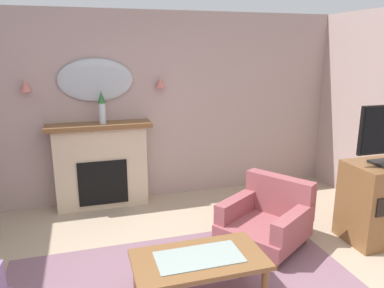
{
  "coord_description": "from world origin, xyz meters",
  "views": [
    {
      "loc": [
        -0.78,
        -2.37,
        2.12
      ],
      "look_at": [
        0.39,
        1.53,
        1.06
      ],
      "focal_mm": 34.81,
      "sensor_mm": 36.0,
      "label": 1
    }
  ],
  "objects_px": {
    "fireplace": "(102,166)",
    "wall_sconce_left": "(25,86)",
    "coffee_table": "(199,263)",
    "mantel_vase_left": "(102,106)",
    "wall_mirror": "(96,80)",
    "armchair_near_fireplace": "(268,217)",
    "wall_sconce_right": "(160,83)",
    "tv_cabinet": "(382,202)"
  },
  "relations": [
    {
      "from": "fireplace",
      "to": "wall_sconce_left",
      "type": "relative_size",
      "value": 9.71
    },
    {
      "from": "coffee_table",
      "to": "mantel_vase_left",
      "type": "bearing_deg",
      "value": 104.33
    },
    {
      "from": "mantel_vase_left",
      "to": "wall_sconce_left",
      "type": "relative_size",
      "value": 3.06
    },
    {
      "from": "wall_mirror",
      "to": "armchair_near_fireplace",
      "type": "distance_m",
      "value": 2.77
    },
    {
      "from": "mantel_vase_left",
      "to": "coffee_table",
      "type": "bearing_deg",
      "value": -75.67
    },
    {
      "from": "wall_sconce_right",
      "to": "coffee_table",
      "type": "relative_size",
      "value": 0.13
    },
    {
      "from": "fireplace",
      "to": "wall_mirror",
      "type": "relative_size",
      "value": 1.42
    },
    {
      "from": "armchair_near_fireplace",
      "to": "tv_cabinet",
      "type": "bearing_deg",
      "value": -13.51
    },
    {
      "from": "fireplace",
      "to": "wall_mirror",
      "type": "distance_m",
      "value": 1.15
    },
    {
      "from": "wall_sconce_right",
      "to": "armchair_near_fireplace",
      "type": "relative_size",
      "value": 0.12
    },
    {
      "from": "wall_sconce_left",
      "to": "tv_cabinet",
      "type": "relative_size",
      "value": 0.16
    },
    {
      "from": "wall_mirror",
      "to": "wall_sconce_left",
      "type": "relative_size",
      "value": 6.86
    },
    {
      "from": "wall_sconce_left",
      "to": "coffee_table",
      "type": "distance_m",
      "value": 3.11
    },
    {
      "from": "mantel_vase_left",
      "to": "wall_sconce_left",
      "type": "xyz_separation_m",
      "value": [
        -0.9,
        0.12,
        0.27
      ]
    },
    {
      "from": "fireplace",
      "to": "wall_sconce_right",
      "type": "xyz_separation_m",
      "value": [
        0.85,
        0.09,
        1.09
      ]
    },
    {
      "from": "wall_sconce_right",
      "to": "tv_cabinet",
      "type": "bearing_deg",
      "value": -42.89
    },
    {
      "from": "mantel_vase_left",
      "to": "wall_sconce_right",
      "type": "xyz_separation_m",
      "value": [
        0.8,
        0.12,
        0.27
      ]
    },
    {
      "from": "wall_mirror",
      "to": "wall_sconce_right",
      "type": "relative_size",
      "value": 6.86
    },
    {
      "from": "wall_sconce_left",
      "to": "wall_mirror",
      "type": "bearing_deg",
      "value": 3.37
    },
    {
      "from": "armchair_near_fireplace",
      "to": "coffee_table",
      "type": "bearing_deg",
      "value": -143.52
    },
    {
      "from": "wall_sconce_left",
      "to": "armchair_near_fireplace",
      "type": "distance_m",
      "value": 3.31
    },
    {
      "from": "armchair_near_fireplace",
      "to": "mantel_vase_left",
      "type": "bearing_deg",
      "value": 137.21
    },
    {
      "from": "fireplace",
      "to": "armchair_near_fireplace",
      "type": "relative_size",
      "value": 1.21
    },
    {
      "from": "fireplace",
      "to": "coffee_table",
      "type": "height_order",
      "value": "fireplace"
    },
    {
      "from": "mantel_vase_left",
      "to": "tv_cabinet",
      "type": "relative_size",
      "value": 0.48
    },
    {
      "from": "armchair_near_fireplace",
      "to": "wall_sconce_left",
      "type": "bearing_deg",
      "value": 147.19
    },
    {
      "from": "wall_mirror",
      "to": "wall_sconce_right",
      "type": "distance_m",
      "value": 0.85
    },
    {
      "from": "fireplace",
      "to": "mantel_vase_left",
      "type": "relative_size",
      "value": 3.17
    },
    {
      "from": "wall_mirror",
      "to": "coffee_table",
      "type": "distance_m",
      "value": 2.87
    },
    {
      "from": "coffee_table",
      "to": "armchair_near_fireplace",
      "type": "bearing_deg",
      "value": 36.48
    },
    {
      "from": "wall_sconce_right",
      "to": "wall_mirror",
      "type": "bearing_deg",
      "value": 176.63
    },
    {
      "from": "mantel_vase_left",
      "to": "coffee_table",
      "type": "height_order",
      "value": "mantel_vase_left"
    },
    {
      "from": "wall_sconce_left",
      "to": "tv_cabinet",
      "type": "bearing_deg",
      "value": -27.09
    },
    {
      "from": "wall_mirror",
      "to": "tv_cabinet",
      "type": "xyz_separation_m",
      "value": [
        2.93,
        -1.99,
        -1.26
      ]
    },
    {
      "from": "wall_mirror",
      "to": "armchair_near_fireplace",
      "type": "xyz_separation_m",
      "value": [
        1.69,
        -1.69,
        -1.4
      ]
    },
    {
      "from": "wall_mirror",
      "to": "mantel_vase_left",
      "type": "bearing_deg",
      "value": -73.61
    },
    {
      "from": "fireplace",
      "to": "mantel_vase_left",
      "type": "distance_m",
      "value": 0.82
    },
    {
      "from": "wall_sconce_left",
      "to": "mantel_vase_left",
      "type": "bearing_deg",
      "value": -7.59
    },
    {
      "from": "mantel_vase_left",
      "to": "coffee_table",
      "type": "distance_m",
      "value": 2.57
    },
    {
      "from": "fireplace",
      "to": "armchair_near_fireplace",
      "type": "height_order",
      "value": "fireplace"
    },
    {
      "from": "mantel_vase_left",
      "to": "armchair_near_fireplace",
      "type": "distance_m",
      "value": 2.48
    },
    {
      "from": "fireplace",
      "to": "wall_sconce_right",
      "type": "distance_m",
      "value": 1.38
    }
  ]
}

